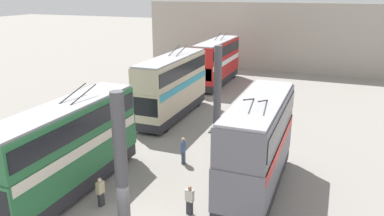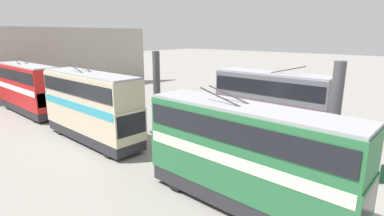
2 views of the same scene
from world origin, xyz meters
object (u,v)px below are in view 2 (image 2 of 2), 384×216
object	(u,v)px
bus_left_far	(271,102)
bus_right_far	(28,86)
bus_right_near	(245,152)
person_aisle_midway	(213,139)
bus_right_mid	(91,103)
person_by_left_row	(299,150)
person_by_right_row	(281,178)

from	to	relation	value
bus_left_far	bus_right_far	bearing A→B (deg)	23.00
bus_right_near	person_aisle_midway	bearing A→B (deg)	-39.66
person_aisle_midway	bus_right_mid	bearing A→B (deg)	-70.17
bus_right_near	bus_right_far	distance (m)	26.45
person_by_left_row	person_by_right_row	distance (m)	4.68
bus_right_far	person_by_left_row	xyz separation A→B (m)	(-26.15, -7.01, -2.10)
bus_left_far	bus_right_mid	bearing A→B (deg)	43.95
bus_right_far	bus_right_mid	bearing A→B (deg)	180.00
bus_right_mid	person_by_left_row	bearing A→B (deg)	-152.51
bus_left_far	bus_right_mid	size ratio (longest dim) A/B	0.88
bus_right_mid	person_by_left_row	size ratio (longest dim) A/B	6.57
person_by_left_row	bus_right_near	bearing A→B (deg)	-77.51
bus_right_mid	person_aisle_midway	distance (m)	9.69
bus_right_mid	bus_right_far	size ratio (longest dim) A/B	0.97
bus_left_far	person_by_right_row	bearing A→B (deg)	122.19
person_by_right_row	bus_right_mid	bearing A→B (deg)	-71.78
bus_right_far	person_by_right_row	xyz separation A→B (m)	(-27.16, -2.44, -2.07)
bus_right_mid	bus_right_near	bearing A→B (deg)	180.00
person_by_left_row	person_aisle_midway	xyz separation A→B (m)	(5.16, 2.49, 0.14)
bus_right_mid	person_aisle_midway	bearing A→B (deg)	-151.45
person_by_right_row	bus_right_far	bearing A→B (deg)	-76.21
bus_right_near	person_aisle_midway	distance (m)	7.34
person_by_left_row	bus_right_far	bearing A→B (deg)	-154.96
bus_left_far	bus_right_far	size ratio (longest dim) A/B	0.86
bus_left_far	bus_right_mid	xyz separation A→B (m)	(9.97, 9.61, 0.01)
bus_left_far	person_aisle_midway	size ratio (longest dim) A/B	5.03
bus_right_far	person_by_left_row	size ratio (longest dim) A/B	6.76
bus_right_near	bus_right_mid	distance (m)	13.77
bus_left_far	person_by_right_row	xyz separation A→B (m)	(-4.51, 7.17, -2.18)
bus_right_mid	bus_right_far	distance (m)	12.68
bus_right_near	bus_left_far	bearing A→B (deg)	-68.39
bus_left_far	bus_right_near	bearing A→B (deg)	111.61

